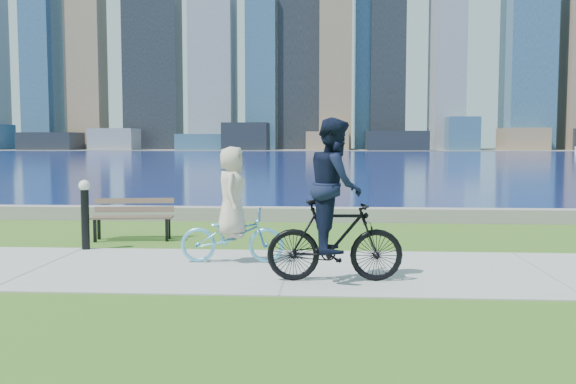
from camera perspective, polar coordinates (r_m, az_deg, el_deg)
name	(u,v)px	position (r m, az deg, el deg)	size (l,w,h in m)	color
ground	(287,270)	(10.27, -0.07, -6.96)	(320.00, 320.00, 0.00)	#2F5716
concrete_path	(287,270)	(10.27, -0.07, -6.91)	(80.00, 3.50, 0.02)	gray
seawall	(303,214)	(16.36, 1.36, -2.01)	(90.00, 0.50, 0.35)	slate
bay_water	(324,157)	(82.07, 3.24, 3.17)	(320.00, 131.00, 0.01)	#0C1952
far_shore	(326,150)	(140.05, 3.43, 3.78)	(320.00, 30.00, 0.12)	slate
city_skyline	(345,31)	(140.61, 5.09, 14.08)	(178.68, 21.43, 76.00)	black
park_bench	(133,215)	(13.67, -13.60, -1.98)	(1.71, 0.79, 0.85)	black
bollard_lamp	(85,210)	(12.58, -17.60, -1.54)	(0.21, 0.21, 1.33)	black
cyclist_woman	(232,220)	(10.75, -5.00, -2.46)	(0.68, 1.75, 1.94)	#60BEEA
cyclist_man	(335,213)	(9.28, 4.20, -1.90)	(0.76, 1.99, 2.36)	black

